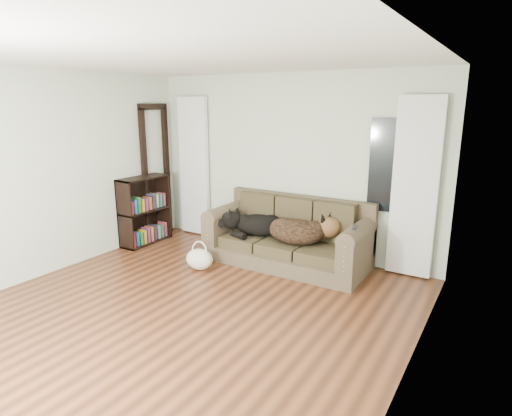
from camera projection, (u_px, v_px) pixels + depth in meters
The scene contains 15 objects.
floor at pixel (177, 318), 4.46m from camera, with size 5.00×5.00×0.00m, color #3C2012.
ceiling at pixel (164, 55), 3.84m from camera, with size 5.00×5.00×0.00m, color white.
wall_back at pixel (288, 165), 6.22m from camera, with size 4.50×0.04×2.60m, color beige.
wall_left at pixel (34, 176), 5.29m from camera, with size 0.04×5.00×2.60m, color beige.
wall_right at pixel (410, 231), 3.01m from camera, with size 0.04×5.00×2.60m, color beige.
curtain_left at pixel (194, 167), 7.05m from camera, with size 0.55×0.08×2.25m, color white.
curtain_right at pixel (415, 189), 5.28m from camera, with size 0.55×0.08×2.25m, color white.
window_pane at pixel (389, 166), 5.44m from camera, with size 0.50×0.03×1.20m, color black.
door_casing at pixel (156, 173), 7.02m from camera, with size 0.07×0.60×2.10m, color black.
sofa at pixel (286, 233), 5.86m from camera, with size 2.22×0.96×0.91m, color brown.
dog_black_lab at pixel (256, 226), 6.08m from camera, with size 0.70×0.49×0.30m, color black.
dog_shepherd at pixel (300, 233), 5.72m from camera, with size 0.79×0.56×0.35m, color black.
tv_remote at pixel (355, 227), 5.14m from camera, with size 0.05×0.17×0.02m, color black.
tote_bag at pixel (199, 258), 5.73m from camera, with size 0.39×0.30×0.28m, color white.
bookshelf at pixel (145, 212), 6.76m from camera, with size 0.32×0.85×1.06m, color black.
Camera 1 is at (2.82, -3.03, 2.18)m, focal length 30.00 mm.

